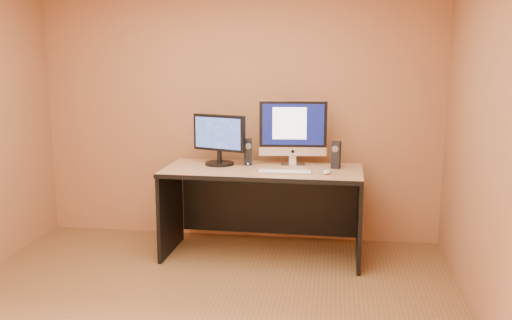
{
  "coord_description": "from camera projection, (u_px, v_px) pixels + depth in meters",
  "views": [
    {
      "loc": [
        0.95,
        -3.59,
        1.87
      ],
      "look_at": [
        0.27,
        1.32,
        0.93
      ],
      "focal_mm": 40.0,
      "sensor_mm": 36.0,
      "label": 1
    }
  ],
  "objects": [
    {
      "name": "speaker_right",
      "position": [
        336.0,
        155.0,
        5.16
      ],
      "size": [
        0.09,
        0.09,
        0.25
      ],
      "primitive_type": null,
      "rotation": [
        0.0,
        0.0,
        -0.2
      ],
      "color": "black",
      "rests_on": "desk"
    },
    {
      "name": "walls",
      "position": [
        187.0,
        140.0,
        3.73
      ],
      "size": [
        4.0,
        4.0,
        2.6
      ],
      "primitive_type": null,
      "color": "#945A3B",
      "rests_on": "ground"
    },
    {
      "name": "cable_a",
      "position": [
        294.0,
        163.0,
        5.39
      ],
      "size": [
        0.11,
        0.23,
        0.01
      ],
      "primitive_type": "cylinder",
      "rotation": [
        1.57,
        0.0,
        0.44
      ],
      "color": "black",
      "rests_on": "desk"
    },
    {
      "name": "keyboard",
      "position": [
        285.0,
        172.0,
        4.98
      ],
      "size": [
        0.49,
        0.16,
        0.02
      ],
      "primitive_type": "cube",
      "rotation": [
        0.0,
        0.0,
        0.05
      ],
      "color": "#B0AFB4",
      "rests_on": "desk"
    },
    {
      "name": "imac",
      "position": [
        293.0,
        132.0,
        5.28
      ],
      "size": [
        0.66,
        0.29,
        0.62
      ],
      "primitive_type": null,
      "rotation": [
        0.0,
        0.0,
        0.09
      ],
      "color": "silver",
      "rests_on": "desk"
    },
    {
      "name": "cable_b",
      "position": [
        291.0,
        163.0,
        5.41
      ],
      "size": [
        0.07,
        0.19,
        0.01
      ],
      "primitive_type": "cylinder",
      "rotation": [
        1.57,
        0.0,
        -0.31
      ],
      "color": "black",
      "rests_on": "desk"
    },
    {
      "name": "speaker_left",
      "position": [
        248.0,
        152.0,
        5.32
      ],
      "size": [
        0.09,
        0.09,
        0.25
      ],
      "primitive_type": null,
      "rotation": [
        0.0,
        0.0,
        0.18
      ],
      "color": "black",
      "rests_on": "desk"
    },
    {
      "name": "desk",
      "position": [
        262.0,
        213.0,
        5.24
      ],
      "size": [
        1.81,
        0.82,
        0.83
      ],
      "primitive_type": null,
      "rotation": [
        0.0,
        0.0,
        -0.02
      ],
      "color": "#AA7E55",
      "rests_on": "ground"
    },
    {
      "name": "second_monitor",
      "position": [
        219.0,
        140.0,
        5.3
      ],
      "size": [
        0.6,
        0.43,
        0.47
      ],
      "primitive_type": null,
      "rotation": [
        0.0,
        0.0,
        -0.33
      ],
      "color": "black",
      "rests_on": "desk"
    },
    {
      "name": "mouse",
      "position": [
        327.0,
        172.0,
        4.94
      ],
      "size": [
        0.08,
        0.12,
        0.04
      ],
      "primitive_type": "ellipsoid",
      "rotation": [
        0.0,
        0.0,
        -0.18
      ],
      "color": "silver",
      "rests_on": "desk"
    }
  ]
}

